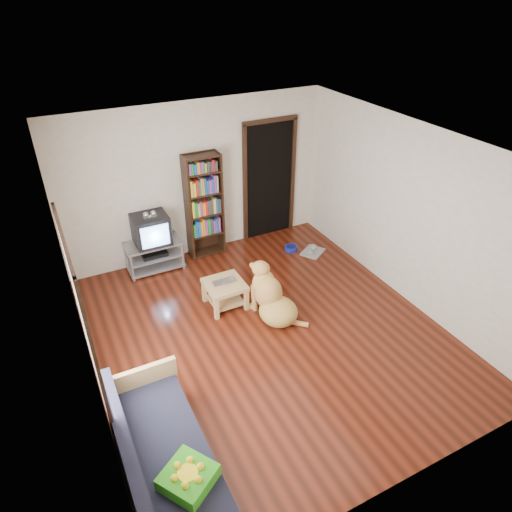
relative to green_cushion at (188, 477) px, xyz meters
name	(u,v)px	position (x,y,z in m)	size (l,w,h in m)	color
ground	(267,333)	(1.75, 1.83, -0.49)	(5.00, 5.00, 0.00)	#591D0F
ceiling	(270,149)	(1.75, 1.83, 2.11)	(5.00, 5.00, 0.00)	white
wall_back	(196,181)	(1.75, 4.33, 0.81)	(4.50, 4.50, 0.00)	silver
wall_front	(413,396)	(1.75, -0.67, 0.81)	(4.50, 4.50, 0.00)	silver
wall_left	(77,303)	(-0.50, 1.83, 0.81)	(5.00, 5.00, 0.00)	silver
wall_right	(408,215)	(4.00, 1.83, 0.81)	(5.00, 5.00, 0.00)	silver
green_cushion	(188,477)	(0.00, 0.00, 0.00)	(0.41, 0.41, 0.14)	green
laptop	(225,283)	(1.49, 2.62, -0.08)	(0.34, 0.22, 0.03)	silver
dog_bowl	(291,248)	(3.16, 3.57, -0.45)	(0.22, 0.22, 0.08)	navy
grey_rag	(313,252)	(3.46, 3.32, -0.47)	(0.40, 0.32, 0.03)	#989898
window	(82,315)	(-0.48, 1.33, 1.01)	(0.03, 1.46, 1.70)	white
doorway	(269,178)	(3.10, 4.31, 0.63)	(1.03, 0.05, 2.19)	black
tv_stand	(154,255)	(0.85, 4.08, -0.22)	(0.90, 0.45, 0.50)	#99999E
crt_tv	(151,229)	(0.85, 4.10, 0.25)	(0.55, 0.52, 0.58)	black
bookshelf	(204,201)	(1.80, 4.18, 0.51)	(0.60, 0.30, 1.80)	black
sofa	(162,457)	(-0.12, 0.45, -0.23)	(0.80, 1.80, 0.80)	tan
coffee_table	(225,290)	(1.49, 2.65, -0.21)	(0.55, 0.55, 0.40)	tan
dog	(271,298)	(1.98, 2.13, -0.18)	(0.66, 0.94, 0.84)	#B89447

